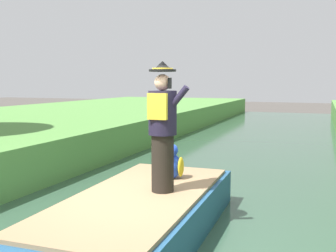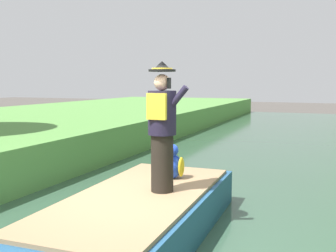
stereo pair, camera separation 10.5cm
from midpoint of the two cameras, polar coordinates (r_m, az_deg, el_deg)
The scene contains 5 objects.
ground_plane at distance 5.88m, azimuth -3.75°, elevation -16.43°, with size 80.00×80.00×0.00m, color #4C4742.
canal_water at distance 5.86m, azimuth -3.76°, elevation -15.98°, with size 5.79×48.00×0.10m, color #33513D.
boat at distance 5.75m, azimuth -3.71°, elevation -12.68°, with size 1.93×4.25×0.61m.
person_pirate at distance 5.61m, azimuth -0.30°, elevation -0.18°, with size 0.61×0.42×1.85m.
parrot_plush at distance 6.47m, azimuth 1.18°, elevation -5.41°, with size 0.36×0.34×0.57m.
Camera 2 is at (2.44, -4.84, 2.28)m, focal length 42.54 mm.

